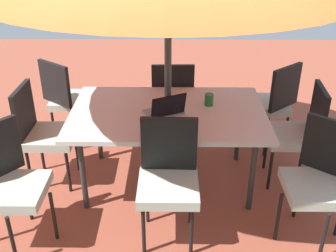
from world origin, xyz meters
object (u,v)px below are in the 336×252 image
laptop (165,110)px  chair_northwest (320,177)px  chair_south (172,98)px  dining_table (168,116)px  chair_southeast (68,97)px  chair_northeast (9,181)px  chair_southwest (271,101)px  chair_east (43,130)px  chair_west (299,130)px  chair_north (168,176)px  cup (209,100)px

laptop → chair_northwest: bearing=125.1°
chair_northwest → chair_south: bearing=165.8°
dining_table → chair_southeast: 1.36m
chair_northeast → laptop: size_ratio=2.47×
chair_southwest → laptop: 1.39m
chair_south → chair_east: same height
chair_northeast → chair_northwest: size_ratio=1.00×
chair_northwest → chair_west: bearing=125.1°
chair_south → chair_southwest: (-1.06, 0.07, 0.00)m
dining_table → chair_northwest: chair_northwest is taller
dining_table → chair_west: 1.22m
chair_east → laptop: (-1.14, 0.08, 0.26)m
dining_table → chair_east: (1.16, -0.01, -0.16)m
chair_east → chair_northeast: 0.80m
chair_east → chair_southeast: size_ratio=1.00×
chair_southeast → chair_east: bearing=122.6°
chair_east → chair_north: (-1.17, 0.72, 0.00)m
chair_east → chair_north: same height
dining_table → chair_southwest: bearing=-147.6°
chair_north → chair_northwest: same height
chair_southeast → laptop: chair_southeast is taller
cup → chair_west: bearing=173.8°
dining_table → chair_east: bearing=-0.3°
chair_southwest → chair_south: bearing=-43.7°
dining_table → chair_southwest: 1.31m
chair_east → chair_north: 1.38m
chair_northeast → chair_west: bearing=-31.5°
chair_north → chair_northwest: size_ratio=1.00×
dining_table → chair_west: chair_west is taller
laptop → chair_south: bearing=-120.8°
chair_southwest → dining_table: bearing=-7.8°
chair_east → cup: 1.56m
chair_southwest → cup: 0.96m
chair_east → chair_northeast: bearing=178.6°
chair_south → chair_southeast: same height
chair_west → chair_northwest: 0.76m
chair_southwest → chair_southeast: bearing=-42.2°
dining_table → chair_east: 1.17m
chair_north → chair_northwest: 1.16m
chair_northeast → chair_southeast: bearing=36.2°
chair_west → chair_northwest: (0.04, 0.76, 0.00)m
chair_southwest → chair_southeast: same height
chair_northwest → cup: 1.19m
dining_table → chair_west: size_ratio=1.78×
chair_south → chair_southwest: bearing=174.9°
chair_southwest → chair_west: bearing=59.5°
chair_west → chair_north: bearing=-52.8°
chair_south → chair_north: bearing=87.5°
chair_south → cup: chair_south is taller
chair_east → chair_southeast: (-0.06, -0.77, 0.00)m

